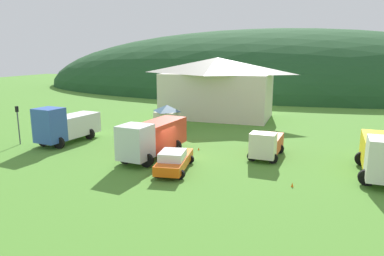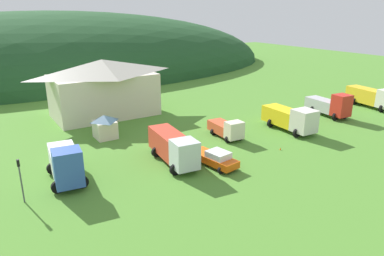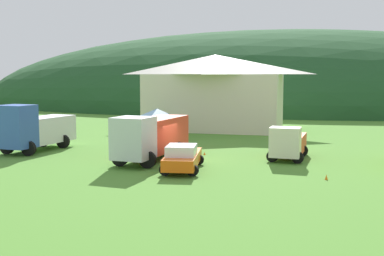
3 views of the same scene
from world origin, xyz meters
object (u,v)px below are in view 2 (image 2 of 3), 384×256
object	(u,v)px
box_truck_blue	(66,163)
crane_truck_red	(331,105)
depot_building	(104,87)
traffic_cone_mid_row	(182,147)
tow_truck_silver	(174,147)
heavy_rig_striped	(373,97)
play_shed_cream	(105,126)
service_pickup_orange	(215,158)
traffic_light_west	(20,176)
flatbed_truck_yellow	(291,118)
light_truck_cream	(227,129)
traffic_cone_near_pickup	(280,150)

from	to	relation	value
box_truck_blue	crane_truck_red	world-z (taller)	box_truck_blue
depot_building	traffic_cone_mid_row	size ratio (longest dim) A/B	33.71
tow_truck_silver	heavy_rig_striped	distance (m)	37.25
depot_building	play_shed_cream	distance (m)	10.41
service_pickup_orange	traffic_light_west	xyz separation A→B (m)	(-17.16, 2.55, 1.49)
play_shed_cream	service_pickup_orange	xyz separation A→B (m)	(6.34, -13.72, -0.64)
tow_truck_silver	flatbed_truck_yellow	distance (m)	17.58
light_truck_cream	service_pickup_orange	distance (m)	8.43
flatbed_truck_yellow	traffic_cone_near_pickup	distance (m)	7.34
traffic_cone_mid_row	service_pickup_orange	bearing A→B (deg)	-89.49
heavy_rig_striped	play_shed_cream	bearing A→B (deg)	-94.95
traffic_cone_near_pickup	tow_truck_silver	bearing A→B (deg)	164.05
crane_truck_red	traffic_cone_near_pickup	distance (m)	16.71
traffic_light_west	heavy_rig_striped	bearing A→B (deg)	2.30
light_truck_cream	flatbed_truck_yellow	world-z (taller)	flatbed_truck_yellow
depot_building	tow_truck_silver	world-z (taller)	depot_building
depot_building	traffic_cone_mid_row	bearing A→B (deg)	-80.35
light_truck_cream	service_pickup_orange	xyz separation A→B (m)	(-6.07, -5.84, -0.34)
traffic_light_west	service_pickup_orange	bearing A→B (deg)	-8.46
play_shed_cream	service_pickup_orange	world-z (taller)	play_shed_cream
heavy_rig_striped	traffic_cone_near_pickup	size ratio (longest dim) A/B	13.66
traffic_cone_mid_row	light_truck_cream	bearing A→B (deg)	-3.17
light_truck_cream	traffic_cone_mid_row	xyz separation A→B (m)	(-6.13, 0.34, -1.17)
play_shed_cream	light_truck_cream	size ratio (longest dim) A/B	0.53
box_truck_blue	service_pickup_orange	size ratio (longest dim) A/B	1.26
tow_truck_silver	light_truck_cream	bearing A→B (deg)	114.37
depot_building	service_pickup_orange	distance (m)	23.61
box_truck_blue	crane_truck_red	distance (m)	37.56
tow_truck_silver	service_pickup_orange	xyz separation A→B (m)	(3.07, -2.81, -0.94)
light_truck_cream	crane_truck_red	world-z (taller)	crane_truck_red
play_shed_cream	box_truck_blue	size ratio (longest dim) A/B	0.41
play_shed_cream	box_truck_blue	xyz separation A→B (m)	(-6.91, -9.27, 0.34)
depot_building	box_truck_blue	size ratio (longest dim) A/B	2.17
light_truck_cream	traffic_light_west	size ratio (longest dim) A/B	1.43
heavy_rig_striped	traffic_cone_near_pickup	bearing A→B (deg)	-70.87
service_pickup_orange	crane_truck_red	bearing A→B (deg)	93.07
crane_truck_red	heavy_rig_striped	bearing A→B (deg)	92.94
heavy_rig_striped	traffic_light_west	distance (m)	51.34
play_shed_cream	light_truck_cream	distance (m)	14.70
box_truck_blue	flatbed_truck_yellow	size ratio (longest dim) A/B	0.90
traffic_light_west	crane_truck_red	bearing A→B (deg)	3.39
tow_truck_silver	crane_truck_red	size ratio (longest dim) A/B	1.16
crane_truck_red	traffic_cone_mid_row	bearing A→B (deg)	-87.51
play_shed_cream	crane_truck_red	world-z (taller)	crane_truck_red
tow_truck_silver	box_truck_blue	bearing A→B (deg)	-93.12
tow_truck_silver	traffic_light_west	size ratio (longest dim) A/B	2.18
crane_truck_red	heavy_rig_striped	distance (m)	9.84
depot_building	light_truck_cream	world-z (taller)	depot_building
depot_building	play_shed_cream	world-z (taller)	depot_building
flatbed_truck_yellow	traffic_cone_near_pickup	xyz separation A→B (m)	(-5.87, -4.06, -1.71)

